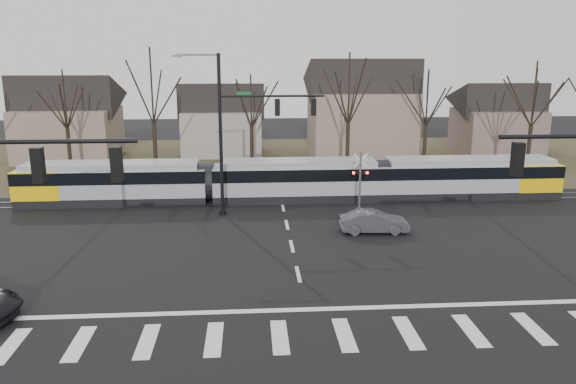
{
  "coord_description": "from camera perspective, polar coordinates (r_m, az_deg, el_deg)",
  "views": [
    {
      "loc": [
        -2.19,
        -22.71,
        10.04
      ],
      "look_at": [
        0.0,
        9.0,
        2.3
      ],
      "focal_mm": 35.0,
      "sensor_mm": 36.0,
      "label": 1
    }
  ],
  "objects": [
    {
      "name": "crosswalk",
      "position": [
        21.34,
        2.48,
        -14.37
      ],
      "size": [
        27.0,
        2.6,
        0.01
      ],
      "color": "silver",
      "rests_on": "ground"
    },
    {
      "name": "tram",
      "position": [
        39.75,
        0.73,
        1.39
      ],
      "size": [
        38.13,
        2.83,
        2.89
      ],
      "color": "gray",
      "rests_on": "ground"
    },
    {
      "name": "lane_dashes",
      "position": [
        40.05,
        -0.69,
        -0.82
      ],
      "size": [
        0.18,
        30.0,
        0.01
      ],
      "color": "silver",
      "rests_on": "ground"
    },
    {
      "name": "stop_line",
      "position": [
        23.3,
        1.87,
        -11.84
      ],
      "size": [
        28.0,
        0.35,
        0.01
      ],
      "primitive_type": "cube",
      "color": "silver",
      "rests_on": "ground"
    },
    {
      "name": "house_b",
      "position": [
        59.09,
        -6.71,
        7.7
      ],
      "size": [
        8.64,
        7.56,
        7.65
      ],
      "color": "gray",
      "rests_on": "ground"
    },
    {
      "name": "rail_pair",
      "position": [
        39.85,
        -0.67,
        -0.86
      ],
      "size": [
        90.0,
        1.52,
        0.06
      ],
      "color": "#59595E",
      "rests_on": "ground"
    },
    {
      "name": "sedan",
      "position": [
        33.01,
        8.72,
        -3.0
      ],
      "size": [
        1.7,
        4.08,
        1.31
      ],
      "primitive_type": "imported",
      "rotation": [
        0.0,
        0.0,
        1.53
      ],
      "color": "#3E3F44",
      "rests_on": "ground"
    },
    {
      "name": "grass_verge",
      "position": [
        55.67,
        -1.63,
        3.3
      ],
      "size": [
        140.0,
        28.0,
        0.01
      ],
      "primitive_type": "cube",
      "color": "#38331E",
      "rests_on": "ground"
    },
    {
      "name": "house_a",
      "position": [
        59.7,
        -21.47,
        7.39
      ],
      "size": [
        9.72,
        8.64,
        8.6
      ],
      "color": "#7E6A5B",
      "rests_on": "ground"
    },
    {
      "name": "house_d",
      "position": [
        63.66,
        20.54,
        7.36
      ],
      "size": [
        8.64,
        7.56,
        7.65
      ],
      "color": "#6C564F",
      "rests_on": "ground"
    },
    {
      "name": "rail_crossing_signal",
      "position": [
        37.13,
        7.32,
        0.89
      ],
      "size": [
        1.08,
        0.36,
        4.0
      ],
      "color": "#59595B",
      "rests_on": "ground"
    },
    {
      "name": "tree_row",
      "position": [
        49.15,
        0.97,
        7.8
      ],
      "size": [
        59.2,
        7.2,
        10.0
      ],
      "color": "black",
      "rests_on": "ground"
    },
    {
      "name": "ground",
      "position": [
        24.93,
        1.45,
        -10.07
      ],
      "size": [
        140.0,
        140.0,
        0.0
      ],
      "primitive_type": "plane",
      "color": "black"
    },
    {
      "name": "house_c",
      "position": [
        57.03,
        7.47,
        8.74
      ],
      "size": [
        10.8,
        8.64,
        10.1
      ],
      "color": "#7E6A5B",
      "rests_on": "ground"
    },
    {
      "name": "signal_pole_far",
      "position": [
        35.48,
        -4.3,
        6.62
      ],
      "size": [
        9.28,
        0.44,
        10.2
      ],
      "color": "black",
      "rests_on": "ground"
    }
  ]
}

